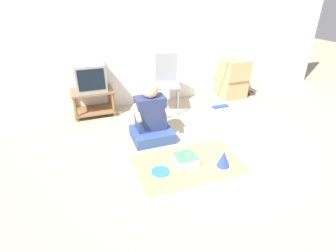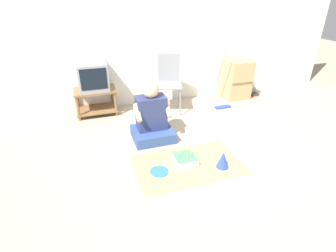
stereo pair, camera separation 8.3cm
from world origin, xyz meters
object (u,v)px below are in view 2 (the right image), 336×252
object	(u,v)px
tv	(93,76)
book_pile	(254,94)
party_hat_blue	(223,159)
person_seated	(152,118)
birthday_cake	(185,160)
dust_mop	(222,83)
paper_plate	(159,171)
cardboard_box_stack	(236,79)
folding_chair	(169,79)

from	to	relation	value
tv	book_pile	size ratio (longest dim) A/B	2.91
book_pile	party_hat_blue	bearing A→B (deg)	-132.39
tv	party_hat_blue	size ratio (longest dim) A/B	2.20
person_seated	party_hat_blue	bearing A→B (deg)	-57.23
tv	person_seated	size ratio (longest dim) A/B	0.50
tv	person_seated	xyz separation A→B (m)	(0.64, -1.04, -0.32)
birthday_cake	party_hat_blue	size ratio (longest dim) A/B	1.23
dust_mop	person_seated	size ratio (longest dim) A/B	1.51
paper_plate	cardboard_box_stack	bearing A→B (deg)	41.34
folding_chair	dust_mop	xyz separation A→B (m)	(0.89, -0.14, -0.12)
dust_mop	cardboard_box_stack	bearing A→B (deg)	30.80
folding_chair	person_seated	size ratio (longest dim) A/B	1.04
birthday_cake	party_hat_blue	world-z (taller)	party_hat_blue
folding_chair	dust_mop	world-z (taller)	dust_mop
book_pile	birthday_cake	bearing A→B (deg)	-141.42
tv	person_seated	distance (m)	1.26
dust_mop	paper_plate	bearing A→B (deg)	-136.11
birthday_cake	paper_plate	bearing A→B (deg)	-169.70
cardboard_box_stack	book_pile	distance (m)	0.52
tv	folding_chair	distance (m)	1.18
paper_plate	dust_mop	bearing A→B (deg)	43.89
cardboard_box_stack	book_pile	world-z (taller)	cardboard_box_stack
folding_chair	birthday_cake	bearing A→B (deg)	-101.66
folding_chair	paper_plate	bearing A→B (deg)	-111.92
book_pile	paper_plate	size ratio (longest dim) A/B	0.72
paper_plate	birthday_cake	bearing A→B (deg)	10.30
dust_mop	birthday_cake	bearing A→B (deg)	-130.40
tv	party_hat_blue	bearing A→B (deg)	-57.81
cardboard_box_stack	book_pile	bearing A→B (deg)	-6.33
folding_chair	cardboard_box_stack	xyz separation A→B (m)	(1.33, 0.12, -0.16)
tv	paper_plate	distance (m)	1.97
party_hat_blue	tv	bearing A→B (deg)	122.19
party_hat_blue	paper_plate	size ratio (longest dim) A/B	0.95
dust_mop	paper_plate	world-z (taller)	dust_mop
party_hat_blue	paper_plate	xyz separation A→B (m)	(-0.71, 0.14, -0.09)
book_pile	birthday_cake	world-z (taller)	birthday_cake
person_seated	book_pile	bearing A→B (deg)	22.54
party_hat_blue	folding_chair	bearing A→B (deg)	91.84
tv	cardboard_box_stack	size ratio (longest dim) A/B	0.63
dust_mop	book_pile	bearing A→B (deg)	14.59
party_hat_blue	birthday_cake	bearing A→B (deg)	152.51
birthday_cake	party_hat_blue	distance (m)	0.43
book_pile	person_seated	world-z (taller)	person_seated
folding_chair	party_hat_blue	distance (m)	1.81
party_hat_blue	cardboard_box_stack	bearing A→B (deg)	55.89
dust_mop	party_hat_blue	distance (m)	1.84
party_hat_blue	paper_plate	distance (m)	0.73
book_pile	paper_plate	distance (m)	2.93
folding_chair	book_pile	size ratio (longest dim) A/B	6.00
book_pile	tv	bearing A→B (deg)	178.03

